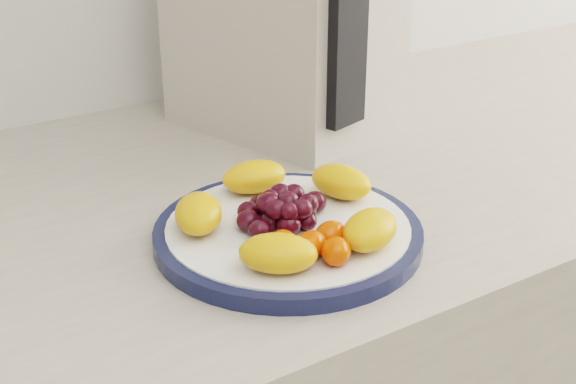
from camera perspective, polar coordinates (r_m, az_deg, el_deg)
plate_rim at (r=0.73m, az=-0.00°, el=-3.02°), size 0.24×0.24×0.01m
plate_face at (r=0.73m, az=-0.00°, el=-2.95°), size 0.22×0.22×0.02m
appliance_body at (r=0.97m, az=-0.36°, el=13.42°), size 0.24×0.29×0.31m
appliance_panel at (r=0.86m, az=4.22°, el=12.10°), size 0.06×0.03×0.23m
fruit_plate at (r=0.72m, az=0.09°, el=-1.44°), size 0.21×0.21×0.03m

